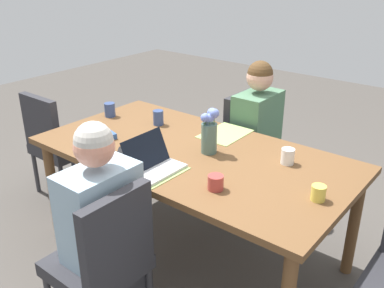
{
  "coord_description": "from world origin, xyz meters",
  "views": [
    {
      "loc": [
        -1.56,
        1.94,
        1.9
      ],
      "look_at": [
        0.0,
        0.0,
        0.81
      ],
      "focal_mm": 40.34,
      "sensor_mm": 36.0,
      "label": 1
    }
  ],
  "objects_px": {
    "dining_table": "(192,162)",
    "coffee_mug_near_left": "(216,182)",
    "chair_far_left_near": "(105,257)",
    "chair_head_right_left_far": "(56,140)",
    "person_far_left_near": "(104,241)",
    "flower_vase": "(209,131)",
    "phone_black": "(123,152)",
    "coffee_mug_centre_left": "(288,156)",
    "coffee_mug_centre_right": "(110,110)",
    "book_red_cover": "(101,134)",
    "person_near_left_mid": "(256,145)",
    "chair_near_left_mid": "(252,143)",
    "coffee_mug_near_right": "(318,193)",
    "laptop_far_left_near": "(152,164)",
    "coffee_mug_far_left": "(158,118)"
  },
  "relations": [
    {
      "from": "dining_table",
      "to": "coffee_mug_near_left",
      "type": "xyz_separation_m",
      "value": [
        -0.4,
        0.3,
        0.11
      ]
    },
    {
      "from": "chair_near_left_mid",
      "to": "flower_vase",
      "type": "height_order",
      "value": "flower_vase"
    },
    {
      "from": "book_red_cover",
      "to": "coffee_mug_centre_left",
      "type": "bearing_deg",
      "value": -145.7
    },
    {
      "from": "flower_vase",
      "to": "phone_black",
      "type": "bearing_deg",
      "value": 39.15
    },
    {
      "from": "coffee_mug_near_right",
      "to": "coffee_mug_near_left",
      "type": "bearing_deg",
      "value": 26.73
    },
    {
      "from": "coffee_mug_far_left",
      "to": "book_red_cover",
      "type": "distance_m",
      "value": 0.45
    },
    {
      "from": "chair_far_left_near",
      "to": "chair_head_right_left_far",
      "type": "xyz_separation_m",
      "value": [
        1.47,
        -0.75,
        0.0
      ]
    },
    {
      "from": "dining_table",
      "to": "coffee_mug_far_left",
      "type": "height_order",
      "value": "coffee_mug_far_left"
    },
    {
      "from": "person_far_left_near",
      "to": "chair_head_right_left_far",
      "type": "bearing_deg",
      "value": -26.12
    },
    {
      "from": "book_red_cover",
      "to": "coffee_mug_near_left",
      "type": "bearing_deg",
      "value": -170.63
    },
    {
      "from": "person_near_left_mid",
      "to": "coffee_mug_near_left",
      "type": "bearing_deg",
      "value": 109.8
    },
    {
      "from": "coffee_mug_centre_left",
      "to": "coffee_mug_centre_right",
      "type": "distance_m",
      "value": 1.46
    },
    {
      "from": "phone_black",
      "to": "chair_far_left_near",
      "type": "bearing_deg",
      "value": 0.26
    },
    {
      "from": "chair_head_right_left_far",
      "to": "coffee_mug_centre_right",
      "type": "distance_m",
      "value": 0.6
    },
    {
      "from": "chair_near_left_mid",
      "to": "person_near_left_mid",
      "type": "relative_size",
      "value": 0.75
    },
    {
      "from": "chair_near_left_mid",
      "to": "coffee_mug_near_right",
      "type": "distance_m",
      "value": 1.36
    },
    {
      "from": "flower_vase",
      "to": "phone_black",
      "type": "height_order",
      "value": "flower_vase"
    },
    {
      "from": "phone_black",
      "to": "book_red_cover",
      "type": "bearing_deg",
      "value": -143.03
    },
    {
      "from": "phone_black",
      "to": "laptop_far_left_near",
      "type": "bearing_deg",
      "value": 40.7
    },
    {
      "from": "flower_vase",
      "to": "laptop_far_left_near",
      "type": "relative_size",
      "value": 0.92
    },
    {
      "from": "chair_far_left_near",
      "to": "coffee_mug_centre_right",
      "type": "distance_m",
      "value": 1.42
    },
    {
      "from": "chair_far_left_near",
      "to": "coffee_mug_near_left",
      "type": "relative_size",
      "value": 10.49
    },
    {
      "from": "person_far_left_near",
      "to": "laptop_far_left_near",
      "type": "bearing_deg",
      "value": -84.58
    },
    {
      "from": "coffee_mug_near_left",
      "to": "coffee_mug_far_left",
      "type": "bearing_deg",
      "value": -29.96
    },
    {
      "from": "coffee_mug_centre_right",
      "to": "chair_far_left_near",
      "type": "bearing_deg",
      "value": 136.62
    },
    {
      "from": "coffee_mug_near_left",
      "to": "coffee_mug_near_right",
      "type": "distance_m",
      "value": 0.53
    },
    {
      "from": "chair_far_left_near",
      "to": "chair_head_right_left_far",
      "type": "bearing_deg",
      "value": -26.85
    },
    {
      "from": "book_red_cover",
      "to": "phone_black",
      "type": "distance_m",
      "value": 0.31
    },
    {
      "from": "coffee_mug_near_left",
      "to": "coffee_mug_centre_left",
      "type": "xyz_separation_m",
      "value": [
        -0.15,
        -0.52,
        0.01
      ]
    },
    {
      "from": "flower_vase",
      "to": "coffee_mug_centre_right",
      "type": "relative_size",
      "value": 2.77
    },
    {
      "from": "coffee_mug_centre_left",
      "to": "phone_black",
      "type": "height_order",
      "value": "coffee_mug_centre_left"
    },
    {
      "from": "phone_black",
      "to": "coffee_mug_near_right",
      "type": "bearing_deg",
      "value": 62.7
    },
    {
      "from": "coffee_mug_centre_right",
      "to": "coffee_mug_near_right",
      "type": "bearing_deg",
      "value": 174.45
    },
    {
      "from": "coffee_mug_near_left",
      "to": "coffee_mug_centre_left",
      "type": "bearing_deg",
      "value": -106.36
    },
    {
      "from": "dining_table",
      "to": "person_far_left_near",
      "type": "relative_size",
      "value": 1.7
    },
    {
      "from": "dining_table",
      "to": "coffee_mug_centre_right",
      "type": "relative_size",
      "value": 19.05
    },
    {
      "from": "coffee_mug_far_left",
      "to": "phone_black",
      "type": "height_order",
      "value": "coffee_mug_far_left"
    },
    {
      "from": "chair_head_right_left_far",
      "to": "phone_black",
      "type": "bearing_deg",
      "value": 169.46
    },
    {
      "from": "person_far_left_near",
      "to": "coffee_mug_centre_right",
      "type": "xyz_separation_m",
      "value": [
        0.93,
        -0.89,
        0.28
      ]
    },
    {
      "from": "coffee_mug_near_right",
      "to": "chair_head_right_left_far",
      "type": "bearing_deg",
      "value": 0.87
    },
    {
      "from": "phone_black",
      "to": "chair_near_left_mid",
      "type": "bearing_deg",
      "value": 129.42
    },
    {
      "from": "chair_head_right_left_far",
      "to": "coffee_mug_near_left",
      "type": "xyz_separation_m",
      "value": [
        -1.77,
        0.2,
        0.3
      ]
    },
    {
      "from": "dining_table",
      "to": "chair_near_left_mid",
      "type": "distance_m",
      "value": 0.89
    },
    {
      "from": "dining_table",
      "to": "person_far_left_near",
      "type": "bearing_deg",
      "value": 92.38
    },
    {
      "from": "chair_far_left_near",
      "to": "book_red_cover",
      "type": "height_order",
      "value": "chair_far_left_near"
    },
    {
      "from": "phone_black",
      "to": "coffee_mug_centre_right",
      "type": "bearing_deg",
      "value": -162.93
    },
    {
      "from": "person_near_left_mid",
      "to": "coffee_mug_near_left",
      "type": "relative_size",
      "value": 13.93
    },
    {
      "from": "flower_vase",
      "to": "book_red_cover",
      "type": "distance_m",
      "value": 0.78
    },
    {
      "from": "coffee_mug_near_right",
      "to": "coffee_mug_centre_left",
      "type": "relative_size",
      "value": 0.86
    },
    {
      "from": "chair_head_right_left_far",
      "to": "coffee_mug_centre_left",
      "type": "xyz_separation_m",
      "value": [
        -1.92,
        -0.32,
        0.3
      ]
    }
  ]
}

